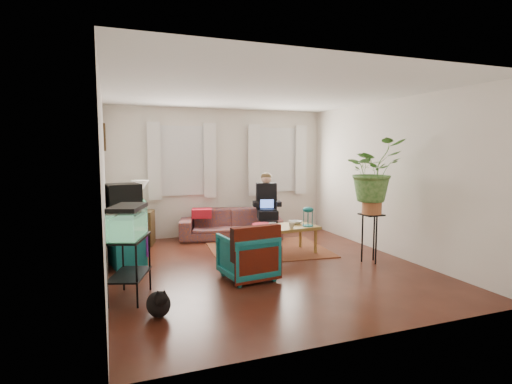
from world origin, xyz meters
name	(u,v)px	position (x,y,z in m)	size (l,w,h in m)	color
floor	(265,266)	(0.00, 0.00, 0.00)	(4.50, 5.00, 0.01)	#4F2B14
ceiling	(266,92)	(0.00, 0.00, 2.60)	(4.50, 5.00, 0.01)	white
wall_back	(221,173)	(0.00, 2.50, 1.30)	(4.50, 0.01, 2.60)	silver
wall_front	(368,201)	(0.00, -2.50, 1.30)	(4.50, 0.01, 2.60)	silver
wall_left	(104,186)	(-2.25, 0.00, 1.30)	(0.01, 5.00, 2.60)	silver
wall_right	(389,178)	(2.25, 0.00, 1.30)	(0.01, 5.00, 2.60)	silver
window_left	(182,161)	(-0.80, 2.48, 1.55)	(1.08, 0.04, 1.38)	white
window_right	(276,160)	(1.25, 2.48, 1.55)	(1.08, 0.04, 1.38)	white
curtains_left	(183,161)	(-0.80, 2.40, 1.55)	(1.36, 0.06, 1.50)	white
curtains_right	(278,160)	(1.25, 2.40, 1.55)	(1.36, 0.06, 1.50)	white
picture_frame	(105,137)	(-2.21, 0.85, 1.95)	(0.04, 0.32, 0.40)	#3D2616
area_rug	(269,250)	(0.42, 0.89, 0.01)	(2.00, 1.60, 0.01)	brown
sofa	(231,219)	(0.08, 2.05, 0.39)	(2.00, 0.79, 0.78)	brown
seated_person	(267,208)	(0.78, 1.86, 0.60)	(0.50, 0.62, 1.19)	black
side_table	(141,228)	(-1.65, 2.11, 0.32)	(0.44, 0.44, 0.64)	#3E2017
table_lamp	(140,197)	(-1.65, 2.11, 0.91)	(0.33, 0.33, 0.58)	white
dresser	(125,238)	(-1.99, 0.93, 0.40)	(0.45, 0.90, 0.81)	#136B75
crt_tv	(123,197)	(-1.99, 1.02, 1.03)	(0.49, 0.45, 0.43)	black
aquarium_stand	(129,268)	(-2.00, -0.67, 0.37)	(0.37, 0.66, 0.74)	black
aquarium	(128,221)	(-2.00, -0.67, 0.94)	(0.33, 0.61, 0.39)	#7FD899
black_cat	(158,301)	(-1.75, -1.32, 0.17)	(0.25, 0.39, 0.33)	black
armchair	(248,254)	(-0.44, -0.45, 0.35)	(0.67, 0.63, 0.69)	#11506A
serape_throw	(257,248)	(-0.40, -0.71, 0.49)	(0.69, 0.16, 0.57)	#9E0A0A
coffee_table	(283,240)	(0.56, 0.58, 0.24)	(1.15, 0.63, 0.48)	brown
cup_a	(272,226)	(0.31, 0.45, 0.53)	(0.13, 0.13, 0.10)	white
cup_b	(291,225)	(0.63, 0.39, 0.52)	(0.10, 0.10, 0.10)	beige
bowl	(296,222)	(0.86, 0.71, 0.50)	(0.23, 0.23, 0.06)	white
snack_tray	(262,225)	(0.23, 0.70, 0.50)	(0.36, 0.36, 0.04)	#B21414
birdcage	(308,216)	(0.97, 0.46, 0.64)	(0.19, 0.19, 0.33)	#115B6B
plant_stand	(371,238)	(1.64, -0.37, 0.39)	(0.33, 0.33, 0.77)	black
potted_plant	(373,180)	(1.64, -0.37, 1.30)	(0.88, 0.76, 0.98)	#599947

